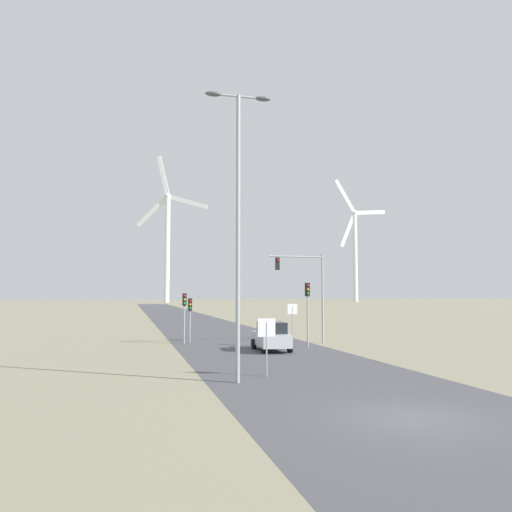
# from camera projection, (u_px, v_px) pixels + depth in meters

# --- Properties ---
(ground_plane) EXTENTS (600.00, 600.00, 0.00)m
(ground_plane) POSITION_uv_depth(u_px,v_px,m) (412.00, 418.00, 14.51)
(ground_plane) COLOR gray
(road_surface) EXTENTS (10.00, 240.00, 0.01)m
(road_surface) POSITION_uv_depth(u_px,v_px,m) (196.00, 323.00, 60.88)
(road_surface) COLOR #47474C
(road_surface) RESTS_ON ground
(streetlamp) EXTENTS (2.86, 0.32, 12.08)m
(streetlamp) POSITION_uv_depth(u_px,v_px,m) (238.00, 204.00, 20.82)
(streetlamp) COLOR #93999E
(streetlamp) RESTS_ON ground
(stop_sign_near) EXTENTS (0.81, 0.07, 2.53)m
(stop_sign_near) POSITION_uv_depth(u_px,v_px,m) (267.00, 336.00, 21.91)
(stop_sign_near) COLOR #93999E
(stop_sign_near) RESTS_ON ground
(stop_sign_far) EXTENTS (0.81, 0.07, 2.80)m
(stop_sign_far) POSITION_uv_depth(u_px,v_px,m) (292.00, 315.00, 39.61)
(stop_sign_far) COLOR #93999E
(stop_sign_far) RESTS_ON ground
(traffic_light_post_near_left) EXTENTS (0.28, 0.34, 3.28)m
(traffic_light_post_near_left) POSITION_uv_depth(u_px,v_px,m) (190.00, 310.00, 36.88)
(traffic_light_post_near_left) COLOR #93999E
(traffic_light_post_near_left) RESTS_ON ground
(traffic_light_post_near_right) EXTENTS (0.28, 0.34, 4.35)m
(traffic_light_post_near_right) POSITION_uv_depth(u_px,v_px,m) (308.00, 300.00, 33.51)
(traffic_light_post_near_right) COLOR #93999E
(traffic_light_post_near_right) RESTS_ON ground
(traffic_light_post_mid_left) EXTENTS (0.28, 0.34, 3.65)m
(traffic_light_post_mid_left) POSITION_uv_depth(u_px,v_px,m) (184.00, 307.00, 36.00)
(traffic_light_post_mid_left) COLOR #93999E
(traffic_light_post_mid_left) RESTS_ON ground
(traffic_light_mast_overhead) EXTENTS (4.17, 0.35, 6.59)m
(traffic_light_mast_overhead) POSITION_uv_depth(u_px,v_px,m) (305.00, 280.00, 36.72)
(traffic_light_mast_overhead) COLOR #93999E
(traffic_light_mast_overhead) RESTS_ON ground
(car_approaching) EXTENTS (2.09, 4.22, 1.83)m
(car_approaching) POSITION_uv_depth(u_px,v_px,m) (271.00, 336.00, 31.68)
(car_approaching) COLOR #B7BCC1
(car_approaching) RESTS_ON ground
(wind_turbine_left) EXTENTS (28.78, 11.45, 61.75)m
(wind_turbine_left) POSITION_uv_depth(u_px,v_px,m) (167.00, 237.00, 207.16)
(wind_turbine_left) COLOR white
(wind_turbine_left) RESTS_ON ground
(wind_turbine_center) EXTENTS (28.29, 5.84, 56.60)m
(wind_turbine_center) POSITION_uv_depth(u_px,v_px,m) (355.00, 246.00, 232.66)
(wind_turbine_center) COLOR white
(wind_turbine_center) RESTS_ON ground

